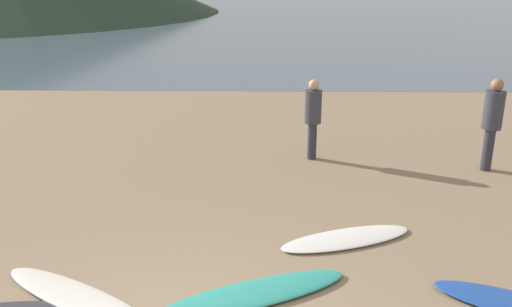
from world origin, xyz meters
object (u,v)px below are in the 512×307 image
(surfboard_1, at_px, (77,298))
(surfboard_2, at_px, (254,294))
(surfboard_3, at_px, (346,238))
(person_0, at_px, (493,117))
(person_1, at_px, (313,113))

(surfboard_1, height_order, surfboard_2, surfboard_1)
(surfboard_1, distance_m, surfboard_3, 3.52)
(surfboard_3, bearing_deg, person_0, 23.51)
(surfboard_3, height_order, person_1, person_1)
(surfboard_3, distance_m, person_1, 3.48)
(surfboard_1, distance_m, surfboard_2, 1.97)
(surfboard_3, distance_m, person_0, 4.17)
(surfboard_2, height_order, surfboard_3, surfboard_2)
(surfboard_1, distance_m, person_1, 5.75)
(surfboard_2, xyz_separation_m, person_1, (1.01, 4.72, 0.88))
(surfboard_3, bearing_deg, surfboard_1, -175.30)
(surfboard_1, height_order, person_1, person_1)
(surfboard_1, bearing_deg, surfboard_3, 55.84)
(surfboard_2, distance_m, person_0, 5.96)
(surfboard_1, distance_m, person_0, 7.54)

